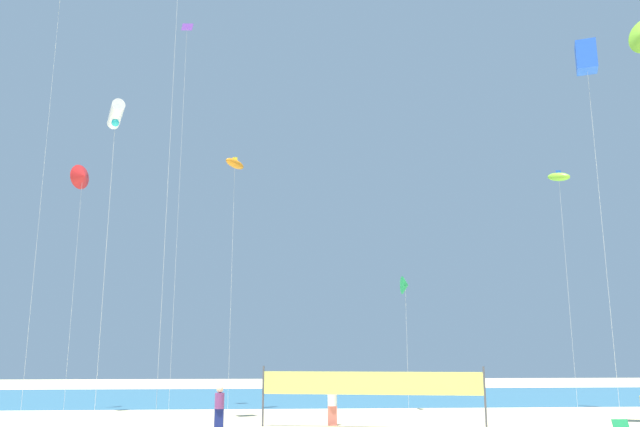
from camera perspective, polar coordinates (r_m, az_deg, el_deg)
The scene contains 12 objects.
ocean_band at distance 45.83m, azimuth -0.71°, elevation -15.93°, with size 120.00×20.00×0.01m, color teal.
beachgoer_plum_shirt at distance 27.00m, azimuth -8.93°, elevation -16.49°, with size 0.37×0.37×1.63m.
beachgoer_white_shirt at distance 27.75m, azimuth 1.10°, elevation -16.45°, with size 0.39×0.39×1.69m.
volleyball_net at distance 26.83m, azimuth 4.58°, elevation -14.97°, with size 8.79×1.91×2.40m.
kite_red_delta at distance 37.56m, azimuth -20.34°, elevation 3.08°, with size 1.04×1.40×13.07m.
kite_green_delta at distance 34.52m, azimuth 7.58°, elevation -6.34°, with size 0.39×0.98×6.92m.
kite_white_tube at distance 26.02m, azimuth -17.68°, elevation 8.31°, with size 1.14×2.20×12.09m.
kite_blue_box at distance 30.91m, azimuth 22.56°, elevation 12.68°, with size 1.09×1.09×16.16m.
kite_orange_inflatable at distance 35.37m, azimuth -7.57°, elevation 4.34°, with size 1.23×1.34×13.38m.
kite_white_diamond at distance 37.02m, azimuth -22.17°, elevation 16.77°, with size 0.79×0.79×21.09m.
kite_lime_inflatable at distance 38.02m, azimuth 20.44°, elevation 3.02°, with size 1.21×1.42×12.85m.
kite_violet_diamond at distance 39.58m, azimuth -11.77°, elevation 15.36°, with size 0.89×0.88×21.77m.
Camera 1 is at (-2.72, -16.59, 2.92)m, focal length 36.03 mm.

